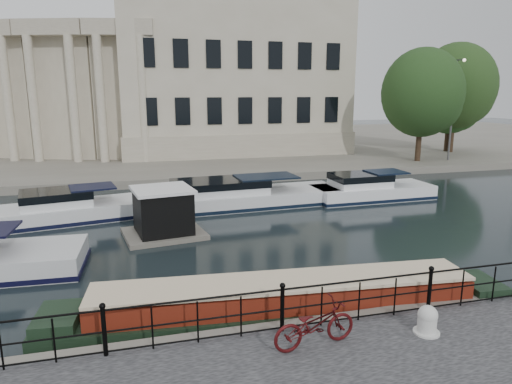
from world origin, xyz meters
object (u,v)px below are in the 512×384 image
bicycle (315,325)px  narrowboat (285,308)px  mooring_bollard (427,320)px  harbour_hut (163,214)px

bicycle → narrowboat: 2.33m
bicycle → mooring_bollard: size_ratio=2.88×
mooring_bollard → harbour_hut: (-5.38, 10.89, 0.08)m
bicycle → narrowboat: bearing=-9.1°
mooring_bollard → harbour_hut: bearing=116.3°
narrowboat → harbour_hut: 8.93m
bicycle → harbour_hut: (-2.60, 10.72, -0.12)m
mooring_bollard → narrowboat: (-2.71, 2.39, -0.51)m
mooring_bollard → harbour_hut: size_ratio=0.19×
narrowboat → harbour_hut: (-2.66, 8.50, 0.59)m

